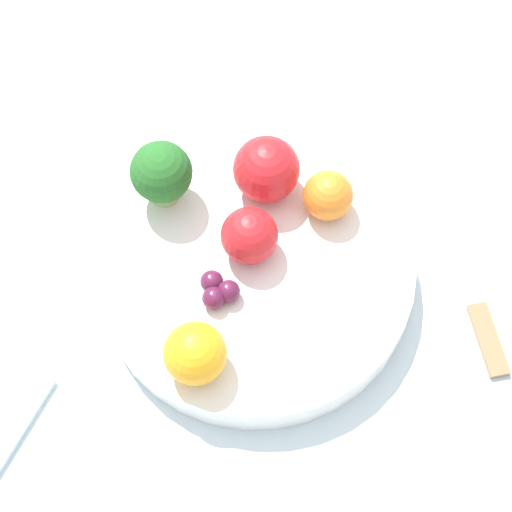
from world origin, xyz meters
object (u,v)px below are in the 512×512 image
bowl (256,271)px  grape_cluster (218,290)px  spoon (488,340)px  orange_back (192,352)px  broccoli (161,173)px  orange_front (328,195)px  apple_green (266,169)px  apple_red (249,235)px

bowl → grape_cluster: grape_cluster is taller
spoon → orange_back: bearing=-55.2°
bowl → broccoli: broccoli is taller
broccoli → orange_front: broccoli is taller
bowl → apple_green: apple_green is taller
apple_red → bowl: bearing=51.4°
spoon → broccoli: bearing=-86.7°
apple_red → orange_back: orange_back is taller
apple_green → grape_cluster: (0.10, 0.01, -0.02)m
bowl → spoon: 0.19m
apple_red → orange_front: bearing=148.2°
bowl → apple_green: 0.08m
orange_back → grape_cluster: (-0.06, -0.01, -0.01)m
spoon → apple_red: bearing=-81.8°
grape_cluster → apple_green: bearing=-173.7°
broccoli → apple_red: broccoli is taller
apple_green → grape_cluster: apple_green is taller
grape_cluster → spoon: size_ratio=0.57×
bowl → orange_back: 0.10m
orange_front → apple_green: bearing=-85.4°
orange_back → broccoli: bearing=-141.8°
bowl → orange_front: bearing=157.6°
broccoli → grape_cluster: broccoli is taller
orange_front → orange_back: bearing=-10.6°
broccoli → orange_back: size_ratio=1.30×
orange_front → grape_cluster: (0.11, -0.04, -0.01)m
apple_red → grape_cluster: size_ratio=1.35×
apple_green → orange_back: bearing=7.7°
apple_red → grape_cluster: apple_red is taller
bowl → apple_red: (-0.01, -0.01, 0.04)m
apple_green → grape_cluster: bearing=6.3°
orange_back → orange_front: bearing=169.4°
orange_front → orange_back: (0.17, -0.03, 0.00)m
broccoli → apple_red: 0.09m
bowl → spoon: (-0.04, 0.19, -0.01)m
bowl → orange_front: orange_front is taller
bowl → apple_green: bearing=-159.7°
bowl → apple_green: (-0.07, -0.02, 0.04)m
bowl → grape_cluster: bearing=-18.0°
orange_back → bowl: bearing=178.5°
broccoli → apple_green: broccoli is taller
bowl → apple_red: size_ratio=5.59×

